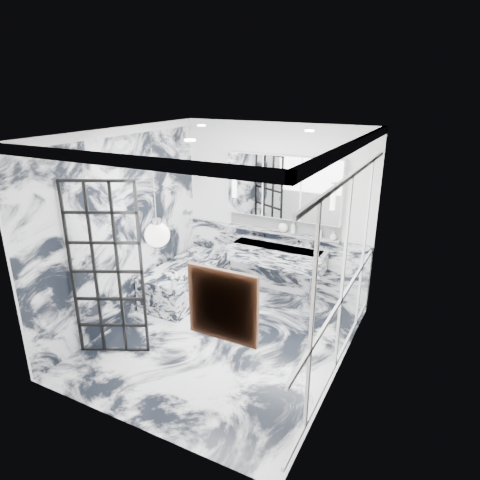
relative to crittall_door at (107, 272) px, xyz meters
The scene contains 25 objects.
floor 1.83m from the crittall_door, 36.80° to the left, with size 3.60×3.60×0.00m, color white.
ceiling 2.19m from the crittall_door, 36.80° to the left, with size 3.60×3.60×0.00m, color white.
wall_back 2.90m from the crittall_door, 66.69° to the left, with size 3.60×3.60×0.00m, color white.
wall_front 1.51m from the crittall_door, 39.49° to the right, with size 3.60×3.60×0.00m, color white.
wall_left 1.00m from the crittall_door, 117.99° to the left, with size 3.60×3.60×0.00m, color white.
wall_right 2.89m from the crittall_door, 17.33° to the left, with size 3.60×3.60×0.00m, color white.
marble_clad_back 2.94m from the crittall_door, 66.49° to the left, with size 3.18×0.05×1.05m, color white.
marble_clad_left 0.98m from the crittall_door, 117.20° to the left, with size 0.02×3.56×2.68m, color white.
panel_molding 2.86m from the crittall_door, 17.45° to the left, with size 0.03×3.40×2.30m, color white.
soap_bottle_a 2.97m from the crittall_door, 59.77° to the left, with size 0.08×0.08×0.20m, color #8C5919.
soap_bottle_b 3.21m from the crittall_door, 53.16° to the left, with size 0.08×0.09×0.19m, color #4C4C51.
soap_bottle_c 3.34m from the crittall_door, 50.12° to the left, with size 0.11×0.11×0.13m, color silver.
face_pot 2.89m from the crittall_door, 62.71° to the left, with size 0.16×0.16×0.16m, color white.
amber_bottle 2.91m from the crittall_door, 61.78° to the left, with size 0.04×0.04×0.10m, color #8C5919.
flower_vase 1.14m from the crittall_door, 72.95° to the left, with size 0.08×0.08×0.12m, color silver.
crittall_door is the anchor object (origin of this frame).
artwork 2.41m from the crittall_door, 22.56° to the right, with size 0.53×0.05×0.53m, color #BC3E13.
pendant_light 1.29m from the crittall_door, 13.55° to the right, with size 0.26×0.26×0.26m, color white.
trough_sink 2.77m from the crittall_door, 61.77° to the left, with size 1.60×0.45×0.30m, color silver.
ledge 2.88m from the crittall_door, 63.32° to the left, with size 1.90×0.14×0.04m, color silver.
subway_tile 2.94m from the crittall_door, 63.86° to the left, with size 1.90×0.03×0.23m, color white.
mirror_cabinet 2.97m from the crittall_door, 63.36° to the left, with size 1.90×0.16×1.00m, color white.
sconce_left 2.61m from the crittall_door, 79.19° to the left, with size 0.07×0.07×0.40m, color white.
sconce_right 3.33m from the crittall_door, 49.62° to the left, with size 0.07×0.07×0.40m, color white.
bathtub 1.96m from the crittall_door, 90.99° to the left, with size 0.75×1.65×0.55m, color silver.
Camera 1 is at (2.55, -4.40, 3.33)m, focal length 32.00 mm.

